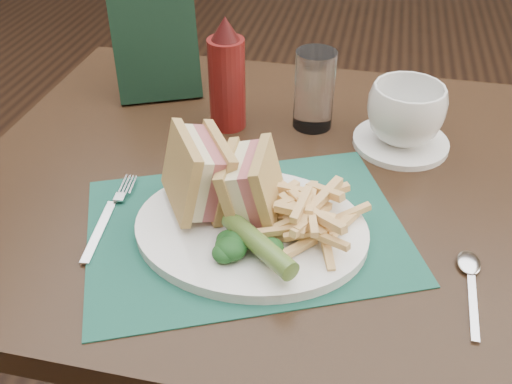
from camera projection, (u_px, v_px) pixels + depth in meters
floor at (300, 282)px, 1.69m from camera, size 7.00×7.00×0.00m
table_main at (269, 334)px, 1.07m from camera, size 0.90×0.75×0.75m
placemat at (246, 229)px, 0.74m from camera, size 0.49×0.43×0.00m
plate at (251, 229)px, 0.73m from camera, size 0.31×0.25×0.01m
sandwich_half_a at (181, 176)px, 0.72m from camera, size 0.12×0.13×0.11m
sandwich_half_b at (235, 182)px, 0.72m from camera, size 0.08×0.10×0.10m
kale_garnish at (242, 248)px, 0.67m from camera, size 0.11×0.08×0.03m
pickle_spear at (259, 244)px, 0.67m from camera, size 0.11×0.10×0.03m
fries_pile at (308, 207)px, 0.71m from camera, size 0.18×0.20×0.06m
fork at (108, 214)px, 0.76m from camera, size 0.06×0.17×0.01m
spoon at (472, 289)px, 0.66m from camera, size 0.04×0.15×0.01m
saucer at (400, 142)px, 0.90m from camera, size 0.16×0.16×0.01m
coffee_cup at (406, 114)px, 0.87m from camera, size 0.15×0.15×0.09m
drinking_glass at (314, 90)px, 0.92m from camera, size 0.08×0.08×0.13m
ketchup_bottle at (227, 74)px, 0.90m from camera, size 0.07×0.07×0.19m
check_presenter at (154, 31)px, 0.98m from camera, size 0.17×0.14×0.23m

